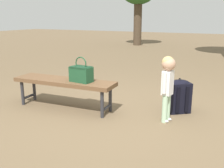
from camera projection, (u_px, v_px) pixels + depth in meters
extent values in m
plane|color=brown|center=(111.00, 118.00, 3.60)|extent=(40.00, 40.00, 0.00)
cube|color=brown|center=(64.00, 81.00, 3.92)|extent=(1.62, 0.51, 0.06)
cylinder|color=#2D2D33|center=(110.00, 99.00, 3.84)|extent=(0.05, 0.05, 0.39)
cylinder|color=#2D2D33|center=(102.00, 104.00, 3.59)|extent=(0.05, 0.05, 0.39)
cylinder|color=#2D2D33|center=(34.00, 89.00, 4.37)|extent=(0.05, 0.05, 0.39)
cylinder|color=#2D2D33|center=(23.00, 93.00, 4.12)|extent=(0.05, 0.05, 0.39)
cylinder|color=#2D2D33|center=(106.00, 108.00, 3.74)|extent=(0.06, 0.28, 0.04)
cylinder|color=#2D2D33|center=(29.00, 96.00, 4.27)|extent=(0.06, 0.28, 0.04)
cube|color=#1E4C2D|center=(81.00, 74.00, 3.76)|extent=(0.33, 0.21, 0.22)
cube|color=#163922|center=(81.00, 67.00, 3.74)|extent=(0.30, 0.21, 0.02)
torus|color=#1E4C2D|center=(81.00, 63.00, 3.72)|extent=(0.20, 0.03, 0.20)
cylinder|color=#B2D8B2|center=(168.00, 107.00, 3.50)|extent=(0.07, 0.07, 0.37)
cylinder|color=#B2D8B2|center=(165.00, 109.00, 3.44)|extent=(0.07, 0.07, 0.37)
ellipsoid|color=white|center=(168.00, 119.00, 3.53)|extent=(0.10, 0.07, 0.04)
ellipsoid|color=white|center=(165.00, 121.00, 3.47)|extent=(0.10, 0.07, 0.04)
cube|color=white|center=(168.00, 83.00, 3.38)|extent=(0.14, 0.16, 0.32)
cylinder|color=white|center=(171.00, 80.00, 3.45)|extent=(0.05, 0.05, 0.27)
cylinder|color=white|center=(164.00, 83.00, 3.31)|extent=(0.05, 0.05, 0.27)
sphere|color=tan|center=(169.00, 64.00, 3.32)|extent=(0.18, 0.18, 0.18)
sphere|color=tan|center=(168.00, 63.00, 3.32)|extent=(0.16, 0.16, 0.16)
cube|color=black|center=(179.00, 97.00, 3.81)|extent=(0.38, 0.36, 0.45)
ellipsoid|color=black|center=(180.00, 83.00, 3.75)|extent=(0.36, 0.35, 0.10)
cube|color=black|center=(175.00, 99.00, 3.95)|extent=(0.19, 0.16, 0.20)
cube|color=black|center=(178.00, 100.00, 3.68)|extent=(0.05, 0.05, 0.38)
cube|color=black|center=(187.00, 100.00, 3.70)|extent=(0.05, 0.05, 0.38)
torus|color=black|center=(180.00, 80.00, 3.74)|extent=(0.05, 0.07, 0.07)
cylinder|color=#473828|center=(138.00, 21.00, 12.56)|extent=(0.39, 0.39, 2.32)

